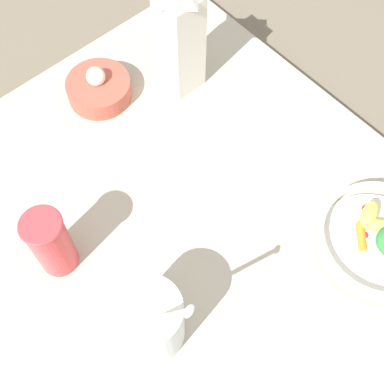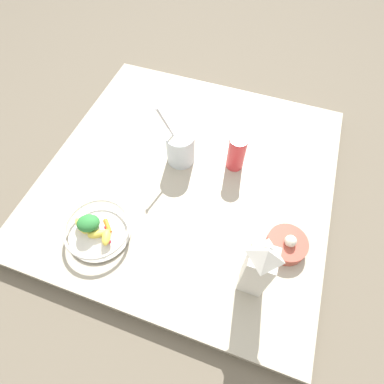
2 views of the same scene
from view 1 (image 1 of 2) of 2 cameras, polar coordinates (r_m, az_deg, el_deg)
ground_plane at (r=0.99m, az=-3.33°, el=-10.95°), size 6.00×6.00×0.00m
countertop at (r=0.97m, az=-3.41°, el=-10.53°), size 1.08×1.08×0.05m
fruit_bowl at (r=0.99m, az=19.55°, el=-4.94°), size 0.22×0.22×0.09m
milk_carton at (r=1.07m, az=-1.33°, el=16.39°), size 0.07×0.07×0.27m
yogurt_tub at (r=0.85m, az=-4.52°, el=-13.44°), size 0.13×0.11×0.27m
drinking_cup at (r=0.92m, az=-14.85°, el=-5.22°), size 0.07×0.07×0.15m
garlic_bowl at (r=1.15m, az=-9.91°, el=10.87°), size 0.13×0.13×0.08m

